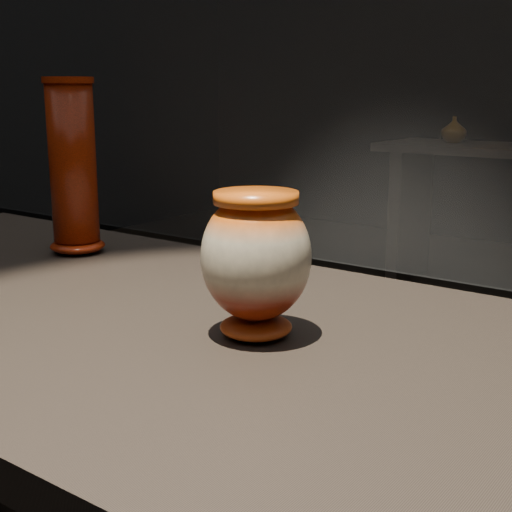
{
  "coord_description": "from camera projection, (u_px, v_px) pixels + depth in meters",
  "views": [
    {
      "loc": [
        0.7,
        -0.74,
        1.24
      ],
      "look_at": [
        0.15,
        0.01,
        1.01
      ],
      "focal_mm": 50.0,
      "sensor_mm": 36.0,
      "label": 1
    }
  ],
  "objects": [
    {
      "name": "display_plinth",
      "position": [
        176.0,
        479.0,
        1.13
      ],
      "size": [
        2.0,
        0.8,
        0.9
      ],
      "color": "black",
      "rests_on": "ground"
    },
    {
      "name": "tall_vase",
      "position": [
        73.0,
        170.0,
        1.45
      ],
      "size": [
        0.12,
        0.12,
        0.36
      ],
      "rotation": [
        0.0,
        0.0,
        -0.07
      ],
      "color": "#B0270B",
      "rests_on": "display_plinth"
    },
    {
      "name": "back_vase_left",
      "position": [
        454.0,
        130.0,
        4.38
      ],
      "size": [
        0.18,
        0.18,
        0.16
      ],
      "primitive_type": "imported",
      "rotation": [
        0.0,
        0.0,
        4.9
      ],
      "color": "brown",
      "rests_on": "back_shelf"
    },
    {
      "name": "main_vase",
      "position": [
        256.0,
        259.0,
        0.96
      ],
      "size": [
        0.17,
        0.17,
        0.2
      ],
      "rotation": [
        0.0,
        0.0,
        -0.14
      ],
      "color": "maroon",
      "rests_on": "display_plinth"
    }
  ]
}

